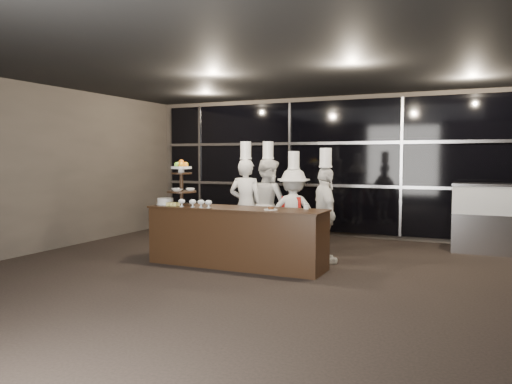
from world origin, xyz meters
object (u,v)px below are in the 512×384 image
at_px(buffet_counter, 236,237).
at_px(chef_c, 293,212).
at_px(layer_cake, 165,201).
at_px(chef_a, 246,204).
at_px(chef_b, 268,205).
at_px(display_stand, 181,179).
at_px(display_case, 497,215).
at_px(chef_d, 325,214).

height_order(buffet_counter, chef_c, chef_c).
bearing_deg(layer_cake, chef_a, 48.91).
height_order(chef_a, chef_b, chef_b).
distance_m(display_stand, chef_b, 1.70).
xyz_separation_m(layer_cake, chef_b, (1.26, 1.35, -0.12)).
bearing_deg(chef_c, chef_b, 163.01).
xyz_separation_m(buffet_counter, chef_c, (0.53, 1.13, 0.30)).
bearing_deg(display_stand, display_case, 31.12).
bearing_deg(display_case, layer_cake, -149.91).
height_order(buffet_counter, chef_b, chef_b).
relative_size(buffet_counter, layer_cake, 9.47).
height_order(layer_cake, display_case, display_case).
height_order(layer_cake, chef_b, chef_b).
bearing_deg(display_case, chef_b, -157.48).
distance_m(layer_cake, chef_b, 1.85).
relative_size(display_case, chef_d, 0.81).
height_order(buffet_counter, chef_d, chef_d).
bearing_deg(chef_d, display_case, 38.42).
distance_m(layer_cake, chef_a, 1.45).
distance_m(buffet_counter, display_stand, 1.33).
xyz_separation_m(display_stand, chef_b, (0.98, 1.30, -0.49)).
distance_m(layer_cake, display_case, 5.79).
bearing_deg(chef_b, display_stand, -127.04).
bearing_deg(chef_c, chef_a, -173.78).
bearing_deg(buffet_counter, layer_cake, -177.77).
bearing_deg(display_stand, chef_c, 36.52).
relative_size(chef_b, chef_d, 1.07).
relative_size(chef_a, chef_b, 1.00).
bearing_deg(chef_c, buffet_counter, -115.04).
relative_size(chef_b, chef_c, 1.10).
distance_m(buffet_counter, chef_d, 1.48).
bearing_deg(chef_b, chef_c, -16.99).
bearing_deg(chef_d, buffet_counter, -144.77).
height_order(display_stand, chef_b, chef_b).
distance_m(chef_b, chef_c, 0.58).
height_order(chef_b, chef_c, chef_b).
bearing_deg(display_stand, chef_a, 57.34).
height_order(display_stand, display_case, display_stand).
bearing_deg(chef_a, layer_cake, -131.09).
bearing_deg(chef_a, chef_c, 6.22).
bearing_deg(chef_b, chef_a, -140.33).
distance_m(display_stand, chef_a, 1.32).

